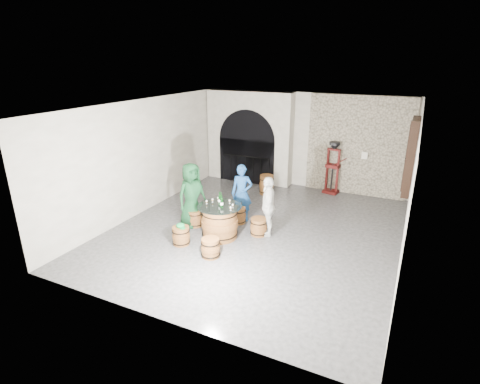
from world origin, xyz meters
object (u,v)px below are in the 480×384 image
at_px(person_green, 192,195).
at_px(wine_bottle_right, 220,199).
at_px(wine_bottle_left, 221,200).
at_px(barrel_stool_left, 195,218).
at_px(barrel_stool_far, 238,215).
at_px(side_barrel, 267,185).
at_px(barrel_stool_near_left, 181,236).
at_px(barrel_stool_near_right, 210,248).
at_px(wine_bottle_center, 222,202).
at_px(person_white, 268,206).
at_px(barrel_table, 220,222).
at_px(barrel_stool_right, 259,227).
at_px(corking_press, 333,164).
at_px(person_blue, 242,193).

distance_m(person_green, wine_bottle_right, 1.02).
bearing_deg(person_green, wine_bottle_right, -83.18).
height_order(wine_bottle_left, wine_bottle_right, same).
xyz_separation_m(barrel_stool_left, barrel_stool_far, (0.96, 0.66, 0.00)).
distance_m(wine_bottle_left, side_barrel, 3.42).
relative_size(barrel_stool_near_left, wine_bottle_left, 1.38).
bearing_deg(side_barrel, barrel_stool_near_right, -84.85).
distance_m(wine_bottle_center, side_barrel, 3.59).
distance_m(barrel_stool_near_right, person_white, 1.87).
xyz_separation_m(barrel_stool_left, barrel_stool_near_right, (1.21, -1.27, 0.00)).
bearing_deg(barrel_table, barrel_stool_right, 33.79).
relative_size(barrel_stool_near_left, person_white, 0.29).
bearing_deg(barrel_stool_far, barrel_stool_near_left, -112.16).
bearing_deg(barrel_table, wine_bottle_right, 114.00).
height_order(barrel_stool_right, wine_bottle_center, wine_bottle_center).
relative_size(barrel_stool_left, corking_press, 0.26).
relative_size(barrel_table, wine_bottle_center, 3.40).
bearing_deg(side_barrel, corking_press, 28.52).
xyz_separation_m(barrel_table, corking_press, (1.78, 4.49, 0.58)).
bearing_deg(barrel_stool_near_right, person_blue, 96.26).
height_order(person_blue, wine_bottle_center, person_blue).
relative_size(wine_bottle_center, wine_bottle_right, 1.00).
relative_size(barrel_stool_right, person_green, 0.26).
bearing_deg(wine_bottle_right, person_green, 165.40).
xyz_separation_m(wine_bottle_right, corking_press, (1.82, 4.39, 0.02)).
xyz_separation_m(barrel_stool_far, person_blue, (0.01, 0.22, 0.57)).
height_order(barrel_stool_near_left, wine_bottle_left, wine_bottle_left).
relative_size(barrel_stool_right, wine_bottle_center, 1.38).
relative_size(person_blue, person_white, 1.03).
relative_size(barrel_stool_right, side_barrel, 0.70).
height_order(barrel_stool_left, barrel_stool_right, same).
bearing_deg(barrel_stool_left, person_green, 160.84).
bearing_deg(person_green, wine_bottle_center, -89.13).
bearing_deg(person_blue, person_green, -159.24).
xyz_separation_m(person_blue, corking_press, (1.74, 3.28, 0.21)).
bearing_deg(person_blue, barrel_stool_right, -58.05).
relative_size(wine_bottle_left, side_barrel, 0.51).
relative_size(person_blue, wine_bottle_right, 4.86).
distance_m(wine_bottle_left, corking_press, 4.74).
bearing_deg(barrel_stool_right, person_green, -173.98).
height_order(person_white, wine_bottle_center, person_white).
height_order(barrel_stool_left, barrel_stool_near_right, same).
height_order(barrel_stool_right, barrel_stool_near_right, same).
relative_size(barrel_stool_left, wine_bottle_left, 1.38).
bearing_deg(person_green, barrel_stool_right, -62.56).
xyz_separation_m(barrel_stool_near_left, wine_bottle_right, (0.62, 0.83, 0.76)).
relative_size(barrel_stool_near_right, corking_press, 0.26).
relative_size(barrel_table, barrel_stool_near_left, 2.47).
bearing_deg(wine_bottle_center, barrel_table, 146.92).
height_order(barrel_stool_near_left, person_green, person_green).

